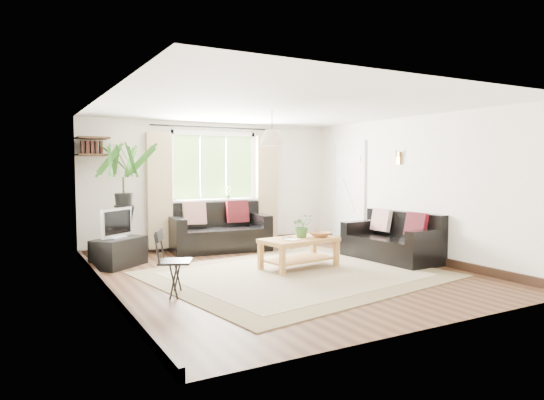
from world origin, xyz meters
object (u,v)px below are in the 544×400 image
palm_stand (124,201)px  sofa_back (219,228)px  coffee_table (299,254)px  sofa_right (391,238)px  tv_stand (119,252)px  folding_chair (175,263)px

palm_stand → sofa_back: bearing=-0.4°
sofa_back → coffee_table: bearing=-72.8°
sofa_right → coffee_table: 1.71m
tv_stand → palm_stand: 0.98m
sofa_back → coffee_table: 2.13m
sofa_back → palm_stand: (-1.71, 0.01, 0.56)m
sofa_back → tv_stand: size_ratio=2.15×
sofa_back → sofa_right: sofa_back is taller
sofa_right → folding_chair: folding_chair is taller
sofa_right → tv_stand: sofa_right is taller
palm_stand → tv_stand: bearing=-109.9°
folding_chair → coffee_table: bearing=-49.3°
tv_stand → folding_chair: 2.09m
tv_stand → folding_chair: bearing=-121.1°
coffee_table → tv_stand: (-2.36, 1.50, -0.01)m
coffee_table → sofa_back: bearing=101.9°
folding_chair → sofa_right: bearing=-58.3°
coffee_table → folding_chair: (-2.11, -0.56, 0.16)m
sofa_right → palm_stand: (-3.85, 2.26, 0.60)m
palm_stand → folding_chair: 2.72m
coffee_table → folding_chair: folding_chair is taller
sofa_right → palm_stand: 4.50m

